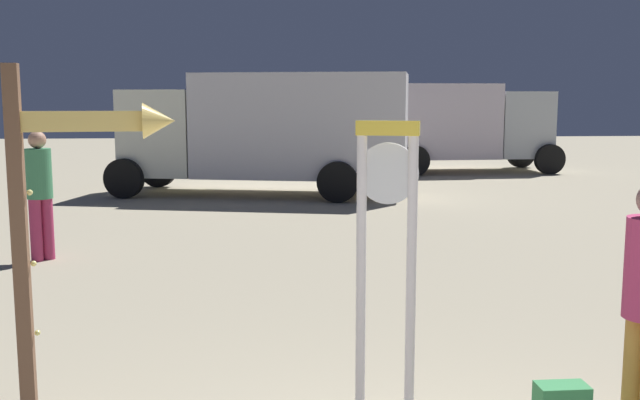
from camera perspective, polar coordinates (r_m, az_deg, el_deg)
The scene contains 5 objects.
standing_clock at distance 5.06m, azimuth 5.25°, elevation -2.84°, with size 0.44×0.22×2.09m.
arrow_sign at distance 5.25m, azimuth -18.87°, elevation 0.81°, with size 1.12×0.31×2.47m.
person_distant at distance 10.73m, azimuth -21.16°, elevation 0.83°, with size 0.35×0.35×1.80m.
box_truck_near at distance 17.02m, azimuth -3.92°, elevation 5.65°, with size 7.12×3.74×2.81m.
box_truck_far at distance 22.82m, azimuth 10.22°, elevation 5.98°, with size 6.11×2.63×2.69m.
Camera 1 is at (-0.48, -2.83, 2.23)m, focal length 40.73 mm.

